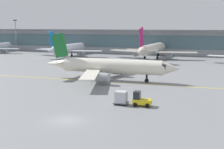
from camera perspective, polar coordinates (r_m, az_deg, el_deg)
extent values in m
plane|color=gray|center=(38.46, -8.21, -8.24)|extent=(400.00, 400.00, 0.00)
cube|color=yellow|center=(63.11, -0.64, -1.36)|extent=(109.99, 2.32, 0.01)
cube|color=#9EA3A8|center=(125.22, 11.70, 5.67)|extent=(202.78, 8.00, 9.00)
cube|color=slate|center=(121.16, 11.43, 5.78)|extent=(194.67, 0.16, 5.04)
cube|color=slate|center=(123.56, 11.67, 7.85)|extent=(210.89, 11.00, 0.60)
cone|color=silver|center=(147.10, -17.93, 5.16)|extent=(2.49, 3.12, 2.43)
cube|color=black|center=(145.44, -18.42, 5.22)|extent=(2.04, 2.34, 0.90)
cube|color=silver|center=(133.43, -18.77, 4.46)|extent=(10.79, 5.40, 0.21)
cylinder|color=#999EA3|center=(135.66, -19.18, 4.21)|extent=(1.63, 2.74, 1.58)
cylinder|color=black|center=(143.80, -18.91, 4.25)|extent=(0.33, 0.33, 1.36)
cylinder|color=black|center=(143.83, -18.90, 4.11)|extent=(0.43, 0.69, 0.68)
cylinder|color=silver|center=(117.46, -7.83, 4.82)|extent=(2.99, 20.80, 2.89)
cone|color=silver|center=(128.30, -5.31, 5.21)|extent=(2.76, 3.48, 2.74)
cube|color=black|center=(126.19, -5.76, 5.30)|extent=(2.26, 2.61, 1.01)
cone|color=silver|center=(106.41, -11.01, 4.31)|extent=(2.48, 4.63, 2.45)
cube|color=silver|center=(119.67, -11.35, 4.42)|extent=(12.17, 5.95, 0.24)
cylinder|color=#999EA3|center=(119.62, -10.04, 4.07)|extent=(1.80, 3.07, 1.78)
cube|color=silver|center=(112.74, -4.89, 4.29)|extent=(12.18, 5.85, 0.24)
cylinder|color=#999EA3|center=(114.97, -5.70, 3.97)|extent=(1.80, 3.07, 1.78)
cube|color=#1472B2|center=(106.97, -10.82, 6.44)|extent=(0.32, 3.89, 5.44)
cube|color=silver|center=(108.55, -11.64, 4.61)|extent=(4.26, 2.06, 0.20)
cube|color=silver|center=(106.40, -9.69, 4.58)|extent=(4.26, 2.06, 0.20)
cylinder|color=black|center=(124.10, -6.25, 4.04)|extent=(0.37, 0.37, 1.53)
cylinder|color=black|center=(124.14, -6.25, 3.87)|extent=(0.47, 0.77, 0.76)
cylinder|color=black|center=(117.07, -9.04, 3.69)|extent=(0.37, 0.37, 1.53)
cylinder|color=black|center=(117.11, -9.04, 3.50)|extent=(0.47, 0.77, 0.76)
cylinder|color=black|center=(115.24, -7.34, 3.65)|extent=(0.37, 0.37, 1.53)
cylinder|color=black|center=(115.28, -7.34, 3.46)|extent=(0.47, 0.77, 0.76)
cylinder|color=silver|center=(108.71, 7.42, 4.70)|extent=(4.38, 23.67, 3.27)
cone|color=silver|center=(122.00, 9.10, 5.12)|extent=(3.29, 4.07, 3.11)
cube|color=black|center=(119.44, 8.81, 5.25)|extent=(2.69, 3.06, 1.14)
cone|color=silver|center=(94.93, 5.17, 4.13)|extent=(3.02, 5.36, 2.78)
cube|color=silver|center=(109.41, 2.90, 4.32)|extent=(13.74, 7.24, 0.27)
cylinder|color=#999EA3|center=(109.99, 4.47, 3.85)|extent=(2.18, 3.55, 2.02)
cube|color=silver|center=(105.06, 11.56, 3.96)|extent=(13.81, 6.10, 0.27)
cylinder|color=#999EA3|center=(107.08, 10.27, 3.60)|extent=(2.18, 3.55, 2.02)
cube|color=#B21E66|center=(95.66, 5.39, 6.82)|extent=(0.55, 4.42, 6.16)
cube|color=silver|center=(96.98, 4.06, 4.54)|extent=(4.91, 2.53, 0.23)
cube|color=silver|center=(95.58, 6.81, 4.43)|extent=(4.91, 2.53, 0.23)
cylinder|color=black|center=(116.87, 8.44, 3.74)|extent=(0.42, 0.42, 1.73)
cylinder|color=black|center=(116.91, 8.44, 3.53)|extent=(0.57, 0.89, 0.87)
cylinder|color=black|center=(107.67, 5.99, 3.35)|extent=(0.42, 0.42, 1.73)
cylinder|color=black|center=(107.72, 5.99, 3.12)|extent=(0.57, 0.89, 0.87)
cylinder|color=black|center=(106.52, 8.28, 3.25)|extent=(0.42, 0.42, 1.73)
cylinder|color=black|center=(106.56, 8.27, 3.02)|extent=(0.57, 0.89, 0.87)
cylinder|color=silver|center=(64.51, -0.03, 1.56)|extent=(21.03, 3.29, 2.91)
cone|color=silver|center=(61.73, 10.81, 1.07)|extent=(3.55, 2.83, 2.77)
cube|color=black|center=(62.04, 8.68, 1.50)|extent=(2.66, 2.32, 1.02)
cone|color=silver|center=(69.64, -10.08, 1.97)|extent=(4.71, 2.56, 2.48)
cube|color=silver|center=(72.16, 0.58, 1.71)|extent=(5.76, 12.30, 0.24)
cylinder|color=#999EA3|center=(69.62, 0.97, 0.77)|extent=(3.12, 1.85, 1.80)
cube|color=silver|center=(58.31, -3.97, -0.05)|extent=(6.14, 12.28, 0.24)
cylinder|color=#999EA3|center=(60.17, -1.95, -0.53)|extent=(3.12, 1.85, 1.80)
cube|color=#19662D|center=(68.83, -9.49, 5.21)|extent=(3.93, 0.38, 5.49)
cube|color=silver|center=(70.88, -8.36, 2.49)|extent=(2.13, 4.32, 0.21)
cube|color=silver|center=(67.11, -10.01, 2.09)|extent=(2.13, 4.32, 0.21)
cylinder|color=black|center=(62.90, 6.33, -0.74)|extent=(0.38, 0.38, 1.54)
cylinder|color=black|center=(62.97, 6.32, -1.08)|extent=(0.78, 0.49, 0.77)
cylinder|color=black|center=(67.22, -0.87, -0.06)|extent=(0.38, 0.38, 1.54)
cylinder|color=black|center=(67.29, -0.87, -0.38)|extent=(0.78, 0.49, 0.77)
cylinder|color=black|center=(63.57, -2.06, -0.58)|extent=(0.38, 0.38, 1.54)
cylinder|color=black|center=(63.63, -2.06, -0.93)|extent=(0.78, 0.49, 0.77)
cube|color=yellow|center=(44.56, 5.52, -4.93)|extent=(2.68, 1.55, 0.70)
cube|color=#1E2328|center=(44.49, 4.58, -3.74)|extent=(0.97, 1.29, 1.10)
cylinder|color=black|center=(45.17, 6.74, -5.21)|extent=(0.61, 0.25, 0.60)
cylinder|color=black|center=(43.83, 6.43, -5.65)|extent=(0.61, 0.25, 0.60)
cylinder|color=black|center=(45.47, 4.62, -5.08)|extent=(0.61, 0.25, 0.60)
cylinder|color=black|center=(44.14, 4.25, -5.51)|extent=(0.61, 0.25, 0.60)
cube|color=#595B60|center=(45.30, 1.68, -5.14)|extent=(2.19, 1.72, 0.12)
cube|color=silver|center=(45.09, 1.68, -4.08)|extent=(1.68, 1.59, 1.60)
cylinder|color=black|center=(45.82, 2.81, -5.20)|extent=(0.23, 0.11, 0.22)
cylinder|color=black|center=(44.50, 2.39, -5.63)|extent=(0.23, 0.11, 0.22)
cylinder|color=black|center=(46.18, 1.00, -5.08)|extent=(0.23, 0.11, 0.22)
cylinder|color=black|center=(44.87, 0.52, -5.49)|extent=(0.23, 0.11, 0.22)
cylinder|color=gray|center=(144.95, -17.10, 6.70)|extent=(0.36, 0.36, 13.14)
cube|color=#3F3F42|center=(144.89, -17.22, 9.40)|extent=(1.80, 0.30, 0.50)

